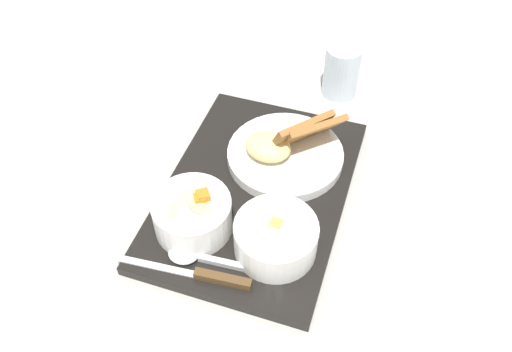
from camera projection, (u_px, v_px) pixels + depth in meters
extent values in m
plane|color=#ADA89E|center=(256.00, 195.00, 0.87)|extent=(4.00, 4.00, 0.00)
cube|color=black|center=(256.00, 192.00, 0.86)|extent=(0.44, 0.33, 0.02)
cylinder|color=white|center=(193.00, 215.00, 0.79)|extent=(0.11, 0.11, 0.06)
torus|color=white|center=(191.00, 204.00, 0.77)|extent=(0.12, 0.12, 0.01)
cylinder|color=#A8D184|center=(196.00, 200.00, 0.78)|extent=(0.04, 0.04, 0.01)
cylinder|color=#A8D184|center=(180.00, 212.00, 0.76)|extent=(0.05, 0.05, 0.01)
cylinder|color=#A8D184|center=(190.00, 201.00, 0.77)|extent=(0.05, 0.05, 0.01)
cylinder|color=#A8D184|center=(201.00, 206.00, 0.76)|extent=(0.05, 0.04, 0.01)
cube|color=orange|center=(200.00, 199.00, 0.77)|extent=(0.02, 0.02, 0.02)
cube|color=orange|center=(203.00, 196.00, 0.77)|extent=(0.03, 0.03, 0.02)
cylinder|color=white|center=(276.00, 238.00, 0.76)|extent=(0.12, 0.12, 0.05)
torus|color=white|center=(276.00, 228.00, 0.74)|extent=(0.12, 0.12, 0.01)
cylinder|color=olive|center=(276.00, 236.00, 0.76)|extent=(0.10, 0.10, 0.04)
cube|color=tan|center=(276.00, 226.00, 0.75)|extent=(0.02, 0.02, 0.01)
cylinder|color=white|center=(285.00, 155.00, 0.89)|extent=(0.19, 0.19, 0.02)
ellipsoid|color=#E5CC7F|center=(268.00, 147.00, 0.87)|extent=(0.06, 0.08, 0.04)
cube|color=#93602D|center=(298.00, 135.00, 0.88)|extent=(0.12, 0.10, 0.10)
cube|color=#93602D|center=(308.00, 131.00, 0.88)|extent=(0.12, 0.12, 0.09)
cube|color=silver|center=(155.00, 266.00, 0.76)|extent=(0.03, 0.12, 0.00)
cube|color=#51381E|center=(223.00, 279.00, 0.74)|extent=(0.03, 0.08, 0.01)
ellipsoid|color=silver|center=(184.00, 253.00, 0.77)|extent=(0.05, 0.05, 0.01)
cube|color=silver|center=(239.00, 266.00, 0.76)|extent=(0.03, 0.12, 0.01)
cylinder|color=silver|center=(341.00, 71.00, 1.00)|extent=(0.07, 0.07, 0.10)
cylinder|color=silver|center=(340.00, 79.00, 1.02)|extent=(0.06, 0.06, 0.06)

